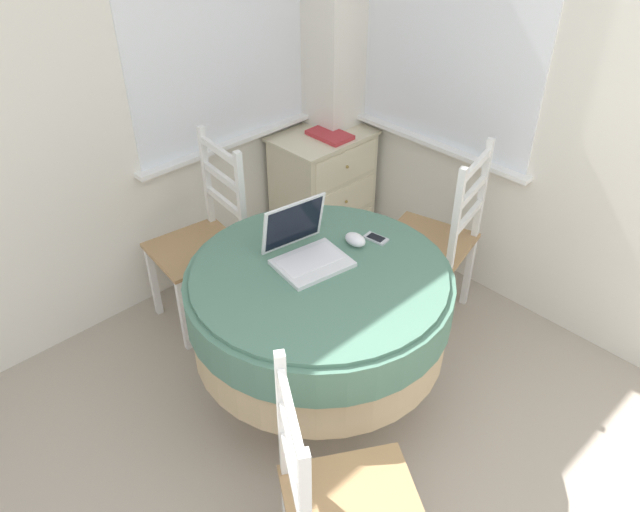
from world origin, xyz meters
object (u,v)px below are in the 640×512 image
(laptop, at_px, (306,249))
(computer_mouse, at_px, (355,240))
(round_dining_table, at_px, (319,303))
(corner_cabinet, at_px, (323,188))
(dining_chair_near_right_window, at_px, (437,241))
(dining_chair_camera_near, at_px, (338,506))
(book_on_cabinet, at_px, (330,135))
(dining_chair_near_back_window, at_px, (204,242))
(cell_phone, at_px, (376,238))

(laptop, distance_m, computer_mouse, 0.24)
(round_dining_table, distance_m, computer_mouse, 0.31)
(computer_mouse, xyz_separation_m, corner_cabinet, (0.72, 0.94, -0.41))
(dining_chair_near_right_window, xyz_separation_m, dining_chair_camera_near, (-1.43, -0.71, 0.00))
(book_on_cabinet, bearing_deg, dining_chair_camera_near, -133.87)
(round_dining_table, bearing_deg, dining_chair_near_back_window, 89.57)
(computer_mouse, bearing_deg, dining_chair_camera_near, -138.90)
(laptop, xyz_separation_m, cell_phone, (0.32, -0.10, -0.05))
(round_dining_table, relative_size, laptop, 3.36)
(computer_mouse, height_order, book_on_cabinet, computer_mouse)
(dining_chair_near_back_window, relative_size, corner_cabinet, 1.40)
(book_on_cabinet, bearing_deg, cell_phone, -124.38)
(laptop, bearing_deg, dining_chair_camera_near, -126.87)
(dining_chair_camera_near, bearing_deg, computer_mouse, 41.10)
(corner_cabinet, relative_size, book_on_cabinet, 2.80)
(laptop, xyz_separation_m, dining_chair_near_back_window, (-0.01, 0.76, -0.33))
(laptop, height_order, dining_chair_camera_near, dining_chair_camera_near)
(laptop, bearing_deg, cell_phone, -17.84)
(dining_chair_camera_near, bearing_deg, laptop, 53.13)
(cell_phone, bearing_deg, corner_cabinet, 57.27)
(laptop, bearing_deg, corner_cabinet, 42.64)
(cell_phone, xyz_separation_m, dining_chair_camera_near, (-0.90, -0.67, -0.28))
(round_dining_table, height_order, dining_chair_near_back_window, dining_chair_near_back_window)
(dining_chair_near_right_window, bearing_deg, cell_phone, -175.69)
(round_dining_table, height_order, cell_phone, cell_phone)
(cell_phone, height_order, dining_chair_near_back_window, dining_chair_near_back_window)
(computer_mouse, bearing_deg, dining_chair_near_back_window, 106.05)
(round_dining_table, relative_size, dining_chair_near_back_window, 1.10)
(cell_phone, height_order, book_on_cabinet, cell_phone)
(cell_phone, xyz_separation_m, corner_cabinet, (0.63, 0.98, -0.39))
(corner_cabinet, bearing_deg, cell_phone, -122.73)
(cell_phone, relative_size, dining_chair_camera_near, 0.11)
(dining_chair_camera_near, height_order, book_on_cabinet, dining_chair_camera_near)
(laptop, height_order, dining_chair_near_back_window, dining_chair_near_back_window)
(round_dining_table, bearing_deg, dining_chair_near_right_window, 2.34)
(round_dining_table, bearing_deg, laptop, 79.49)
(round_dining_table, xyz_separation_m, computer_mouse, (0.24, 0.03, 0.19))
(dining_chair_near_right_window, xyz_separation_m, corner_cabinet, (0.10, 0.94, -0.11))
(dining_chair_camera_near, distance_m, corner_cabinet, 2.25)
(cell_phone, bearing_deg, dining_chair_near_right_window, 4.31)
(computer_mouse, xyz_separation_m, dining_chair_near_right_window, (0.63, 0.01, -0.31))
(cell_phone, distance_m, dining_chair_near_right_window, 0.61)
(computer_mouse, height_order, dining_chair_near_right_window, dining_chair_near_right_window)
(corner_cabinet, bearing_deg, dining_chair_near_right_window, -95.79)
(round_dining_table, distance_m, dining_chair_camera_near, 0.88)
(cell_phone, relative_size, dining_chair_near_right_window, 0.11)
(laptop, distance_m, book_on_cabinet, 1.27)
(computer_mouse, relative_size, corner_cabinet, 0.14)
(laptop, height_order, dining_chair_near_right_window, dining_chair_near_right_window)
(computer_mouse, bearing_deg, cell_phone, -20.29)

